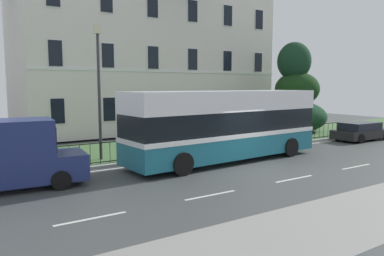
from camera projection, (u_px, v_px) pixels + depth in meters
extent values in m
cube|color=#424645|center=(262.00, 171.00, 15.79)|extent=(60.00, 56.00, 0.06)
cube|color=silver|center=(212.00, 156.00, 18.84)|extent=(54.00, 0.14, 0.01)
cube|color=silver|center=(91.00, 219.00, 9.99)|extent=(2.00, 0.12, 0.01)
cube|color=silver|center=(211.00, 195.00, 12.14)|extent=(2.00, 0.12, 0.01)
cube|color=silver|center=(294.00, 179.00, 14.28)|extent=(2.00, 0.12, 0.01)
cube|color=silver|center=(356.00, 167.00, 16.42)|extent=(2.00, 0.12, 0.01)
cube|color=#9E9E99|center=(207.00, 154.00, 19.22)|extent=(57.00, 0.24, 0.12)
cube|color=#486D3D|center=(176.00, 145.00, 21.99)|extent=(57.00, 6.37, 0.12)
cube|color=silver|center=(142.00, 59.00, 31.03)|extent=(19.70, 10.78, 11.39)
cube|color=white|center=(173.00, 71.00, 26.63)|extent=(19.70, 0.06, 0.20)
cube|color=#2D333D|center=(174.00, 118.00, 27.01)|extent=(1.10, 0.06, 2.20)
cube|color=white|center=(58.00, 111.00, 22.53)|extent=(0.91, 0.04, 1.64)
cube|color=black|center=(58.00, 111.00, 22.51)|extent=(0.81, 0.03, 1.54)
cube|color=white|center=(109.00, 109.00, 24.28)|extent=(0.91, 0.04, 1.64)
cube|color=black|center=(109.00, 109.00, 24.27)|extent=(0.81, 0.03, 1.54)
cube|color=white|center=(154.00, 108.00, 26.04)|extent=(0.91, 0.04, 1.64)
cube|color=black|center=(154.00, 108.00, 26.02)|extent=(0.81, 0.03, 1.54)
cube|color=white|center=(193.00, 106.00, 27.80)|extent=(0.91, 0.04, 1.64)
cube|color=black|center=(193.00, 106.00, 27.78)|extent=(0.81, 0.03, 1.54)
cube|color=white|center=(227.00, 105.00, 29.56)|extent=(0.91, 0.04, 1.64)
cube|color=black|center=(227.00, 105.00, 29.54)|extent=(0.81, 0.03, 1.54)
cube|color=white|center=(257.00, 104.00, 31.31)|extent=(0.91, 0.04, 1.64)
cube|color=black|center=(257.00, 104.00, 31.30)|extent=(0.81, 0.03, 1.54)
cube|color=white|center=(55.00, 53.00, 22.12)|extent=(0.91, 0.04, 1.64)
cube|color=black|center=(55.00, 53.00, 22.11)|extent=(0.81, 0.03, 1.54)
cube|color=white|center=(108.00, 56.00, 23.88)|extent=(0.91, 0.04, 1.64)
cube|color=black|center=(108.00, 56.00, 23.86)|extent=(0.81, 0.03, 1.54)
cube|color=white|center=(153.00, 58.00, 25.64)|extent=(0.91, 0.04, 1.64)
cube|color=black|center=(153.00, 58.00, 25.62)|extent=(0.81, 0.03, 1.54)
cube|color=white|center=(193.00, 59.00, 27.40)|extent=(0.91, 0.04, 1.64)
cube|color=black|center=(193.00, 59.00, 27.38)|extent=(0.81, 0.03, 1.54)
cube|color=white|center=(227.00, 61.00, 29.15)|extent=(0.91, 0.04, 1.64)
cube|color=black|center=(227.00, 61.00, 29.14)|extent=(0.81, 0.03, 1.54)
cube|color=white|center=(258.00, 62.00, 30.91)|extent=(0.91, 0.04, 1.64)
cube|color=black|center=(258.00, 62.00, 30.90)|extent=(0.81, 0.03, 1.54)
cube|color=white|center=(106.00, 0.00, 23.48)|extent=(0.91, 0.04, 1.64)
cube|color=black|center=(106.00, 0.00, 23.46)|extent=(0.81, 0.03, 1.54)
cube|color=white|center=(152.00, 6.00, 25.24)|extent=(0.91, 0.04, 1.64)
cube|color=black|center=(153.00, 6.00, 25.22)|extent=(0.81, 0.03, 1.54)
cube|color=white|center=(193.00, 11.00, 26.99)|extent=(0.91, 0.04, 1.64)
cube|color=black|center=(193.00, 11.00, 26.98)|extent=(0.81, 0.03, 1.54)
cube|color=white|center=(228.00, 16.00, 28.75)|extent=(0.91, 0.04, 1.64)
cube|color=black|center=(228.00, 16.00, 28.74)|extent=(0.81, 0.03, 1.54)
cube|color=white|center=(259.00, 20.00, 30.51)|extent=(0.91, 0.04, 1.64)
cube|color=black|center=(259.00, 20.00, 30.49)|extent=(0.81, 0.03, 1.54)
cube|color=black|center=(241.00, 131.00, 20.68)|extent=(19.89, 0.04, 0.04)
cube|color=black|center=(241.00, 146.00, 20.78)|extent=(19.89, 0.04, 0.04)
cylinder|color=black|center=(58.00, 158.00, 15.41)|extent=(0.02, 0.02, 0.95)
cylinder|color=black|center=(69.00, 157.00, 15.65)|extent=(0.02, 0.02, 0.95)
cylinder|color=black|center=(80.00, 155.00, 15.90)|extent=(0.02, 0.02, 0.95)
cylinder|color=black|center=(90.00, 154.00, 16.14)|extent=(0.02, 0.02, 0.95)
cylinder|color=black|center=(100.00, 153.00, 16.38)|extent=(0.02, 0.02, 0.95)
cylinder|color=black|center=(110.00, 152.00, 16.62)|extent=(0.02, 0.02, 0.95)
cylinder|color=black|center=(119.00, 151.00, 16.86)|extent=(0.02, 0.02, 0.95)
cylinder|color=black|center=(129.00, 151.00, 17.11)|extent=(0.02, 0.02, 0.95)
cylinder|color=black|center=(138.00, 150.00, 17.35)|extent=(0.02, 0.02, 0.95)
cylinder|color=black|center=(146.00, 149.00, 17.59)|extent=(0.02, 0.02, 0.95)
cylinder|color=black|center=(155.00, 148.00, 17.83)|extent=(0.02, 0.02, 0.95)
cylinder|color=black|center=(163.00, 147.00, 18.07)|extent=(0.02, 0.02, 0.95)
cylinder|color=black|center=(171.00, 146.00, 18.32)|extent=(0.02, 0.02, 0.95)
cylinder|color=black|center=(179.00, 145.00, 18.56)|extent=(0.02, 0.02, 0.95)
cylinder|color=black|center=(186.00, 145.00, 18.80)|extent=(0.02, 0.02, 0.95)
cylinder|color=black|center=(194.00, 144.00, 19.04)|extent=(0.02, 0.02, 0.95)
cylinder|color=black|center=(201.00, 143.00, 19.28)|extent=(0.02, 0.02, 0.95)
cylinder|color=black|center=(208.00, 143.00, 19.53)|extent=(0.02, 0.02, 0.95)
cylinder|color=black|center=(215.00, 142.00, 19.77)|extent=(0.02, 0.02, 0.95)
cylinder|color=black|center=(221.00, 141.00, 20.01)|extent=(0.02, 0.02, 0.95)
cylinder|color=black|center=(228.00, 140.00, 20.25)|extent=(0.02, 0.02, 0.95)
cylinder|color=black|center=(234.00, 140.00, 20.49)|extent=(0.02, 0.02, 0.95)
cylinder|color=black|center=(241.00, 139.00, 20.74)|extent=(0.02, 0.02, 0.95)
cylinder|color=black|center=(247.00, 139.00, 20.98)|extent=(0.02, 0.02, 0.95)
cylinder|color=black|center=(253.00, 138.00, 21.22)|extent=(0.02, 0.02, 0.95)
cylinder|color=black|center=(259.00, 137.00, 21.46)|extent=(0.02, 0.02, 0.95)
cylinder|color=black|center=(264.00, 137.00, 21.71)|extent=(0.02, 0.02, 0.95)
cylinder|color=black|center=(270.00, 136.00, 21.95)|extent=(0.02, 0.02, 0.95)
cylinder|color=black|center=(275.00, 136.00, 22.19)|extent=(0.02, 0.02, 0.95)
cylinder|color=black|center=(281.00, 135.00, 22.43)|extent=(0.02, 0.02, 0.95)
cylinder|color=black|center=(286.00, 135.00, 22.67)|extent=(0.02, 0.02, 0.95)
cylinder|color=black|center=(291.00, 134.00, 22.92)|extent=(0.02, 0.02, 0.95)
cylinder|color=black|center=(296.00, 134.00, 23.16)|extent=(0.02, 0.02, 0.95)
cylinder|color=black|center=(301.00, 133.00, 23.40)|extent=(0.02, 0.02, 0.95)
cylinder|color=black|center=(306.00, 133.00, 23.64)|extent=(0.02, 0.02, 0.95)
cylinder|color=black|center=(310.00, 132.00, 23.88)|extent=(0.02, 0.02, 0.95)
cylinder|color=black|center=(315.00, 132.00, 24.13)|extent=(0.02, 0.02, 0.95)
cylinder|color=black|center=(319.00, 131.00, 24.37)|extent=(0.02, 0.02, 0.95)
cylinder|color=black|center=(324.00, 131.00, 24.61)|extent=(0.02, 0.02, 0.95)
cylinder|color=black|center=(328.00, 130.00, 24.85)|extent=(0.02, 0.02, 0.95)
cylinder|color=black|center=(332.00, 130.00, 25.09)|extent=(0.02, 0.02, 0.95)
cylinder|color=black|center=(336.00, 129.00, 25.34)|extent=(0.02, 0.02, 0.95)
cylinder|color=black|center=(341.00, 129.00, 25.58)|extent=(0.02, 0.02, 0.95)
cylinder|color=black|center=(345.00, 129.00, 25.82)|extent=(0.02, 0.02, 0.95)
cylinder|color=black|center=(349.00, 128.00, 26.06)|extent=(0.02, 0.02, 0.95)
cylinder|color=#423328|center=(294.00, 120.00, 28.64)|extent=(0.46, 0.46, 1.57)
ellipsoid|color=#163920|center=(295.00, 117.00, 28.31)|extent=(4.79, 4.79, 2.47)
ellipsoid|color=#163614|center=(297.00, 89.00, 28.45)|extent=(3.39, 3.39, 2.61)
ellipsoid|color=#153420|center=(294.00, 61.00, 28.31)|extent=(2.57, 2.57, 2.92)
cube|color=#1C667B|center=(226.00, 144.00, 17.62)|extent=(10.36, 3.15, 1.12)
cube|color=white|center=(226.00, 133.00, 17.56)|extent=(10.38, 3.17, 0.20)
cube|color=black|center=(226.00, 122.00, 17.49)|extent=(10.28, 3.10, 1.05)
cube|color=silver|center=(226.00, 101.00, 17.38)|extent=(10.36, 3.15, 0.93)
cube|color=black|center=(294.00, 117.00, 20.54)|extent=(0.20, 2.05, 0.97)
cube|color=black|center=(295.00, 99.00, 20.43)|extent=(0.18, 1.75, 0.59)
cylinder|color=silver|center=(283.00, 140.00, 21.32)|extent=(0.05, 0.20, 0.20)
cylinder|color=silver|center=(305.00, 143.00, 20.08)|extent=(0.05, 0.20, 0.20)
cylinder|color=black|center=(257.00, 142.00, 20.59)|extent=(0.98, 0.37, 0.96)
cylinder|color=black|center=(290.00, 147.00, 18.72)|extent=(0.98, 0.37, 0.96)
cylinder|color=black|center=(153.00, 155.00, 16.59)|extent=(0.98, 0.37, 0.96)
cylinder|color=black|center=(182.00, 164.00, 14.73)|extent=(0.98, 0.37, 0.96)
cube|color=navy|center=(69.00, 164.00, 13.71)|extent=(1.24, 2.00, 0.93)
cube|color=black|center=(53.00, 138.00, 13.34)|extent=(0.17, 1.54, 0.90)
cylinder|color=black|center=(53.00, 170.00, 14.35)|extent=(0.69, 0.27, 0.68)
cylinder|color=black|center=(61.00, 180.00, 12.73)|extent=(0.69, 0.27, 0.68)
cube|color=black|center=(362.00, 133.00, 24.46)|extent=(4.36, 1.83, 0.55)
cube|color=black|center=(360.00, 126.00, 24.26)|extent=(2.62, 1.60, 0.48)
cylinder|color=black|center=(362.00, 133.00, 25.93)|extent=(0.60, 0.18, 0.60)
cylinder|color=black|center=(337.00, 135.00, 24.46)|extent=(0.60, 0.18, 0.60)
cylinder|color=black|center=(361.00, 139.00, 23.02)|extent=(0.60, 0.18, 0.60)
cylinder|color=#333338|center=(99.00, 98.00, 17.14)|extent=(0.14, 0.14, 5.85)
cube|color=beige|center=(97.00, 30.00, 16.78)|extent=(0.36, 0.24, 0.36)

